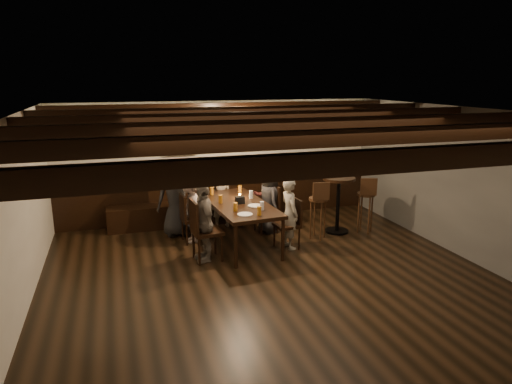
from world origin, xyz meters
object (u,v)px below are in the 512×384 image
object	(u,v)px
chair_right_far	(288,233)
bar_stool_right	(365,212)
person_bench_centre	(221,198)
high_top_table	(338,196)
chair_left_near	(193,227)
person_bench_left	(176,198)
person_right_near	(269,200)
person_bench_right	(267,195)
chair_left_far	(206,242)
person_right_far	(290,213)
person_left_near	(190,208)
person_left_far	(204,222)
chair_right_near	(267,218)
dining_table	(239,206)
bar_stool_left	(318,217)

from	to	relation	value
chair_right_far	bar_stool_right	xyz separation A→B (m)	(1.69, 0.33, 0.14)
chair_right_far	person_bench_centre	xyz separation A→B (m)	(-0.82, 1.44, 0.33)
bar_stool_right	high_top_table	bearing A→B (deg)	-178.22
chair_left_near	person_bench_left	size ratio (longest dim) A/B	0.61
person_right_near	bar_stool_right	bearing A→B (deg)	-112.57
person_bench_right	high_top_table	distance (m)	1.42
chair_left_far	bar_stool_right	size ratio (longest dim) A/B	0.92
person_right_far	person_left_near	bearing A→B (deg)	59.04
person_bench_left	high_top_table	distance (m)	3.00
chair_left_near	chair_right_far	bearing A→B (deg)	57.93
person_left_far	person_right_near	xyz separation A→B (m)	(1.43, 1.01, -0.02)
high_top_table	chair_left_far	bearing A→B (deg)	-167.45
chair_right_far	chair_left_near	bearing A→B (deg)	57.93
chair_left_near	chair_left_far	world-z (taller)	chair_left_far
chair_left_far	person_right_far	distance (m)	1.50
chair_right_near	person_right_near	xyz separation A→B (m)	(0.03, 0.00, 0.34)
dining_table	person_bench_right	bearing A→B (deg)	45.00
dining_table	person_bench_left	distance (m)	1.27
person_left_far	bar_stool_right	xyz separation A→B (m)	(3.15, 0.43, -0.24)
chair_right_near	person_left_far	xyz separation A→B (m)	(-1.40, -1.00, 0.37)
person_bench_right	chair_right_far	bearing A→B (deg)	82.33
person_bench_right	person_bench_left	bearing A→B (deg)	0.00
person_bench_left	person_bench_centre	world-z (taller)	person_bench_left
person_bench_centre	person_left_far	xyz separation A→B (m)	(-0.64, -1.55, 0.04)
dining_table	bar_stool_right	bearing A→B (deg)	-5.81
person_bench_right	person_right_far	size ratio (longest dim) A/B	0.97
person_left_far	chair_right_far	bearing A→B (deg)	90.00
high_top_table	person_right_far	bearing A→B (deg)	-157.56
person_right_far	high_top_table	distance (m)	1.26
chair_left_near	chair_right_near	distance (m)	1.44
dining_table	person_bench_right	size ratio (longest dim) A/B	1.75
dining_table	chair_left_near	bearing A→B (deg)	147.94
chair_left_near	high_top_table	distance (m)	2.74
person_left_near	person_right_near	bearing A→B (deg)	90.00
bar_stool_right	dining_table	bearing A→B (deg)	-162.54
person_left_far	chair_right_near	bearing A→B (deg)	121.50
chair_left_near	person_left_far	xyz separation A→B (m)	(0.03, -0.90, 0.37)
chair_left_far	bar_stool_left	bearing A→B (deg)	95.98
person_right_near	bar_stool_left	world-z (taller)	person_right_near
chair_right_near	chair_left_far	bearing A→B (deg)	122.01
bar_stool_left	person_right_near	bearing A→B (deg)	148.84
dining_table	person_left_near	size ratio (longest dim) A/B	1.68
person_left_near	chair_left_near	bearing A→B (deg)	90.00
chair_left_near	person_right_far	size ratio (longest dim) A/B	0.71
chair_left_far	high_top_table	bearing A→B (deg)	98.43
chair_left_near	person_right_near	world-z (taller)	person_right_near
chair_left_far	person_right_near	distance (m)	1.75
person_left_near	person_bench_centre	bearing A→B (deg)	128.66
dining_table	chair_right_near	distance (m)	0.95
dining_table	bar_stool_right	distance (m)	2.46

